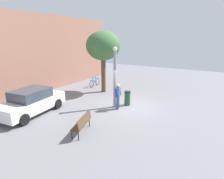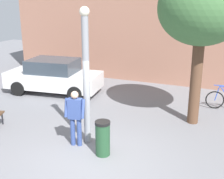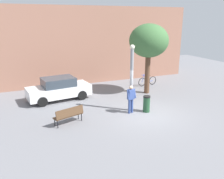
{
  "view_description": "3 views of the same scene",
  "coord_description": "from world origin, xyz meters",
  "px_view_note": "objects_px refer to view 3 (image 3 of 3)",
  "views": [
    {
      "loc": [
        -10.87,
        -5.25,
        4.54
      ],
      "look_at": [
        -0.09,
        1.29,
        1.04
      ],
      "focal_mm": 30.44,
      "sensor_mm": 36.0,
      "label": 1
    },
    {
      "loc": [
        3.34,
        -6.49,
        4.2
      ],
      "look_at": [
        -0.24,
        2.02,
        1.33
      ],
      "focal_mm": 48.02,
      "sensor_mm": 36.0,
      "label": 2
    },
    {
      "loc": [
        -6.78,
        -11.14,
        5.36
      ],
      "look_at": [
        -1.32,
        1.87,
        1.12
      ],
      "focal_mm": 37.97,
      "sensor_mm": 36.0,
      "label": 3
    }
  ],
  "objects_px": {
    "person_by_lamppost": "(131,97)",
    "plaza_tree": "(149,41)",
    "lamppost": "(132,77)",
    "bicycle_blue": "(147,81)",
    "trash_bin": "(147,104)",
    "parked_car_white": "(59,89)",
    "park_bench": "(69,114)"
  },
  "relations": [
    {
      "from": "person_by_lamppost",
      "to": "plaza_tree",
      "type": "relative_size",
      "value": 0.33
    },
    {
      "from": "lamppost",
      "to": "bicycle_blue",
      "type": "distance_m",
      "value": 6.13
    },
    {
      "from": "lamppost",
      "to": "person_by_lamppost",
      "type": "distance_m",
      "value": 1.22
    },
    {
      "from": "trash_bin",
      "to": "bicycle_blue",
      "type": "bearing_deg",
      "value": 58.58
    },
    {
      "from": "plaza_tree",
      "to": "bicycle_blue",
      "type": "distance_m",
      "value": 4.02
    },
    {
      "from": "person_by_lamppost",
      "to": "parked_car_white",
      "type": "bearing_deg",
      "value": 130.12
    },
    {
      "from": "person_by_lamppost",
      "to": "bicycle_blue",
      "type": "bearing_deg",
      "value": 50.21
    },
    {
      "from": "park_bench",
      "to": "parked_car_white",
      "type": "xyz_separation_m",
      "value": [
        0.27,
        4.17,
        0.23
      ]
    },
    {
      "from": "park_bench",
      "to": "trash_bin",
      "type": "height_order",
      "value": "trash_bin"
    },
    {
      "from": "person_by_lamppost",
      "to": "park_bench",
      "type": "xyz_separation_m",
      "value": [
        -3.69,
        -0.11,
        -0.42
      ]
    },
    {
      "from": "person_by_lamppost",
      "to": "parked_car_white",
      "type": "xyz_separation_m",
      "value": [
        -3.42,
        4.06,
        -0.19
      ]
    },
    {
      "from": "person_by_lamppost",
      "to": "plaza_tree",
      "type": "bearing_deg",
      "value": 46.41
    },
    {
      "from": "lamppost",
      "to": "person_by_lamppost",
      "type": "bearing_deg",
      "value": -119.08
    },
    {
      "from": "lamppost",
      "to": "person_by_lamppost",
      "type": "relative_size",
      "value": 2.37
    },
    {
      "from": "park_bench",
      "to": "parked_car_white",
      "type": "height_order",
      "value": "parked_car_white"
    },
    {
      "from": "lamppost",
      "to": "person_by_lamppost",
      "type": "height_order",
      "value": "lamppost"
    },
    {
      "from": "park_bench",
      "to": "lamppost",
      "type": "bearing_deg",
      "value": 6.76
    },
    {
      "from": "plaza_tree",
      "to": "lamppost",
      "type": "bearing_deg",
      "value": -135.1
    },
    {
      "from": "lamppost",
      "to": "parked_car_white",
      "type": "bearing_deg",
      "value": 134.29
    },
    {
      "from": "lamppost",
      "to": "parked_car_white",
      "type": "relative_size",
      "value": 0.91
    },
    {
      "from": "park_bench",
      "to": "bicycle_blue",
      "type": "distance_m",
      "value": 9.15
    },
    {
      "from": "plaza_tree",
      "to": "parked_car_white",
      "type": "xyz_separation_m",
      "value": [
        -6.32,
        1.01,
        -3.03
      ]
    },
    {
      "from": "trash_bin",
      "to": "parked_car_white",
      "type": "bearing_deg",
      "value": 135.73
    },
    {
      "from": "park_bench",
      "to": "plaza_tree",
      "type": "height_order",
      "value": "plaza_tree"
    },
    {
      "from": "lamppost",
      "to": "plaza_tree",
      "type": "height_order",
      "value": "plaza_tree"
    },
    {
      "from": "parked_car_white",
      "to": "lamppost",
      "type": "bearing_deg",
      "value": -45.71
    },
    {
      "from": "park_bench",
      "to": "parked_car_white",
      "type": "bearing_deg",
      "value": 86.3
    },
    {
      "from": "person_by_lamppost",
      "to": "bicycle_blue",
      "type": "height_order",
      "value": "person_by_lamppost"
    },
    {
      "from": "lamppost",
      "to": "plaza_tree",
      "type": "bearing_deg",
      "value": 44.9
    },
    {
      "from": "lamppost",
      "to": "park_bench",
      "type": "xyz_separation_m",
      "value": [
        -3.88,
        -0.46,
        -1.57
      ]
    },
    {
      "from": "lamppost",
      "to": "plaza_tree",
      "type": "relative_size",
      "value": 0.79
    },
    {
      "from": "person_by_lamppost",
      "to": "trash_bin",
      "type": "xyz_separation_m",
      "value": [
        0.95,
        -0.2,
        -0.46
      ]
    }
  ]
}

